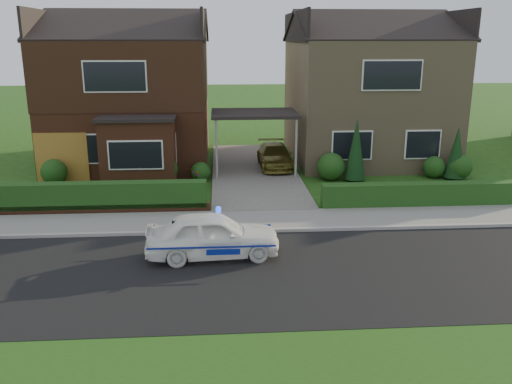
{
  "coord_description": "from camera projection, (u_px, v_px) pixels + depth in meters",
  "views": [
    {
      "loc": [
        -1.57,
        -13.0,
        5.92
      ],
      "look_at": [
        -0.44,
        3.5,
        1.21
      ],
      "focal_mm": 38.0,
      "sensor_mm": 36.0,
      "label": 1
    }
  ],
  "objects": [
    {
      "name": "shrub_right_mid",
      "position": [
        434.0,
        167.0,
        23.7
      ],
      "size": [
        0.96,
        0.96,
        0.96
      ],
      "primitive_type": "sphere",
      "color": "#113813",
      "rests_on": "ground"
    },
    {
      "name": "potted_plant_c",
      "position": [
        197.0,
        182.0,
        21.53
      ],
      "size": [
        0.56,
        0.56,
        0.83
      ],
      "primitive_type": "imported",
      "rotation": [
        0.0,
        0.0,
        1.81
      ],
      "color": "gray",
      "rests_on": "ground"
    },
    {
      "name": "shrub_right_far",
      "position": [
        459.0,
        167.0,
        23.46
      ],
      "size": [
        1.08,
        1.08,
        1.08
      ],
      "primitive_type": "sphere",
      "color": "#113813",
      "rests_on": "ground"
    },
    {
      "name": "house_right",
      "position": [
        366.0,
        85.0,
        27.0
      ],
      "size": [
        7.5,
        8.06,
        7.25
      ],
      "color": "#9C845F",
      "rests_on": "ground"
    },
    {
      "name": "shrub_left_far",
      "position": [
        54.0,
        172.0,
        22.61
      ],
      "size": [
        1.08,
        1.08,
        1.08
      ],
      "primitive_type": "sphere",
      "color": "#113813",
      "rests_on": "ground"
    },
    {
      "name": "road",
      "position": [
        282.0,
        272.0,
        14.2
      ],
      "size": [
        60.0,
        6.0,
        0.02
      ],
      "primitive_type": "cube",
      "color": "black",
      "rests_on": "ground"
    },
    {
      "name": "dwarf_wall",
      "position": [
        99.0,
        209.0,
        18.85
      ],
      "size": [
        7.7,
        0.25,
        0.36
      ],
      "primitive_type": "cube",
      "color": "brown",
      "rests_on": "ground"
    },
    {
      "name": "potted_plant_b",
      "position": [
        196.0,
        192.0,
        20.29
      ],
      "size": [
        0.49,
        0.44,
        0.73
      ],
      "primitive_type": "imported",
      "rotation": [
        0.0,
        0.0,
        0.33
      ],
      "color": "gray",
      "rests_on": "ground"
    },
    {
      "name": "sidewalk",
      "position": [
        268.0,
        220.0,
        18.12
      ],
      "size": [
        60.0,
        2.0,
        0.1
      ],
      "primitive_type": "cube",
      "color": "slate",
      "rests_on": "ground"
    },
    {
      "name": "hedge_right",
      "position": [
        423.0,
        207.0,
        19.71
      ],
      "size": [
        7.5,
        0.55,
        0.8
      ],
      "primitive_type": "cube",
      "color": "#113813",
      "rests_on": "ground"
    },
    {
      "name": "shrub_left_near",
      "position": [
        201.0,
        172.0,
        23.14
      ],
      "size": [
        0.84,
        0.84,
        0.84
      ],
      "primitive_type": "sphere",
      "color": "#113813",
      "rests_on": "ground"
    },
    {
      "name": "kerb",
      "position": [
        271.0,
        231.0,
        17.11
      ],
      "size": [
        60.0,
        0.16,
        0.12
      ],
      "primitive_type": "cube",
      "color": "#9E9993",
      "rests_on": "ground"
    },
    {
      "name": "house_left",
      "position": [
        131.0,
        83.0,
        26.11
      ],
      "size": [
        7.5,
        9.53,
        7.25
      ],
      "color": "brown",
      "rests_on": "ground"
    },
    {
      "name": "potted_plant_a",
      "position": [
        48.0,
        197.0,
        19.49
      ],
      "size": [
        0.45,
        0.32,
        0.84
      ],
      "primitive_type": "imported",
      "rotation": [
        0.0,
        0.0,
        0.04
      ],
      "color": "gray",
      "rests_on": "ground"
    },
    {
      "name": "hedge_left",
      "position": [
        100.0,
        213.0,
        19.05
      ],
      "size": [
        7.5,
        0.55,
        0.9
      ],
      "primitive_type": "cube",
      "color": "#113813",
      "rests_on": "ground"
    },
    {
      "name": "shrub_left_mid",
      "position": [
        162.0,
        168.0,
        22.68
      ],
      "size": [
        1.32,
        1.32,
        1.32
      ],
      "primitive_type": "sphere",
      "color": "#113813",
      "rests_on": "ground"
    },
    {
      "name": "ground",
      "position": [
        282.0,
        272.0,
        14.2
      ],
      "size": [
        120.0,
        120.0,
        0.0
      ],
      "primitive_type": "plane",
      "color": "#224311",
      "rests_on": "ground"
    },
    {
      "name": "garage_door",
      "position": [
        62.0,
        157.0,
        22.93
      ],
      "size": [
        2.2,
        0.1,
        2.1
      ],
      "primitive_type": "cube",
      "color": "#985E21",
      "rests_on": "ground"
    },
    {
      "name": "carport_link",
      "position": [
        254.0,
        115.0,
        23.98
      ],
      "size": [
        3.8,
        3.0,
        2.77
      ],
      "color": "black",
      "rests_on": "ground"
    },
    {
      "name": "conifer_a",
      "position": [
        356.0,
        151.0,
        22.95
      ],
      "size": [
        0.9,
        0.9,
        2.6
      ],
      "primitive_type": "cone",
      "color": "black",
      "rests_on": "ground"
    },
    {
      "name": "driveway_car",
      "position": [
        275.0,
        156.0,
        25.16
      ],
      "size": [
        1.54,
        3.68,
        1.06
      ],
      "primitive_type": "imported",
      "rotation": [
        0.0,
        0.0,
        0.01
      ],
      "color": "olive",
      "rests_on": "driveway"
    },
    {
      "name": "police_car",
      "position": [
        213.0,
        235.0,
        15.06
      ],
      "size": [
        3.41,
        3.81,
        1.43
      ],
      "rotation": [
        0.0,
        0.0,
        1.64
      ],
      "color": "white",
      "rests_on": "ground"
    },
    {
      "name": "shrub_right_near",
      "position": [
        331.0,
        167.0,
        23.27
      ],
      "size": [
        1.2,
        1.2,
        1.2
      ],
      "primitive_type": "sphere",
      "color": "#113813",
      "rests_on": "ground"
    },
    {
      "name": "driveway",
      "position": [
        254.0,
        171.0,
        24.74
      ],
      "size": [
        3.8,
        12.0,
        0.12
      ],
      "primitive_type": "cube",
      "color": "#666059",
      "rests_on": "ground"
    },
    {
      "name": "conifer_b",
      "position": [
        456.0,
        154.0,
        23.29
      ],
      "size": [
        0.9,
        0.9,
        2.2
      ],
      "primitive_type": "cone",
      "color": "black",
      "rests_on": "ground"
    }
  ]
}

